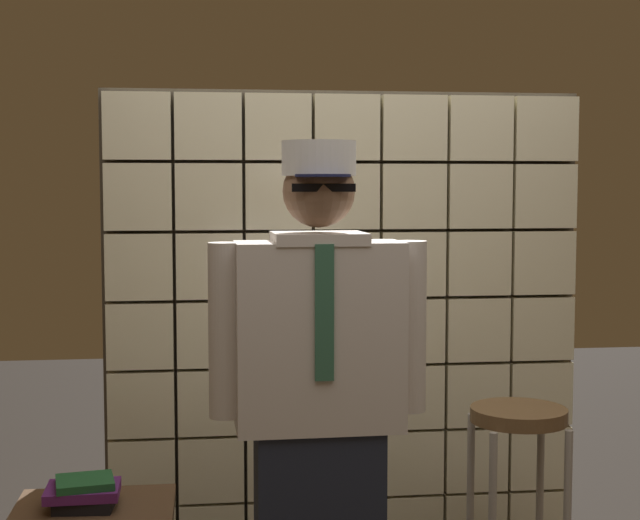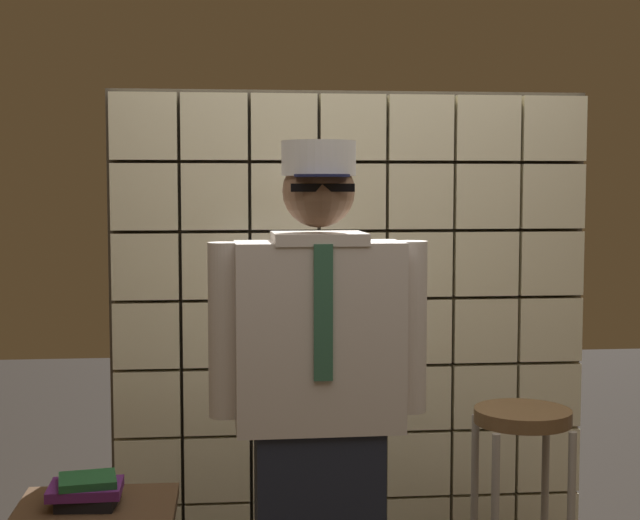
% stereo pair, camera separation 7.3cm
% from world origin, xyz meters
% --- Properties ---
extents(glass_block_wall, '(1.96, 0.10, 1.96)m').
position_xyz_m(glass_block_wall, '(-0.00, 1.25, 0.96)').
color(glass_block_wall, beige).
rests_on(glass_block_wall, ground).
extents(standing_person, '(0.67, 0.29, 1.69)m').
position_xyz_m(standing_person, '(-0.23, 0.29, 0.88)').
color(standing_person, '#1E2333').
rests_on(standing_person, ground).
extents(bar_stool, '(0.34, 0.34, 0.78)m').
position_xyz_m(bar_stool, '(0.52, 0.61, 0.58)').
color(bar_stool, brown).
rests_on(bar_stool, ground).
extents(book_stack, '(0.24, 0.19, 0.10)m').
position_xyz_m(book_stack, '(-0.97, 0.53, 0.56)').
color(book_stack, black).
rests_on(book_stack, side_table).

